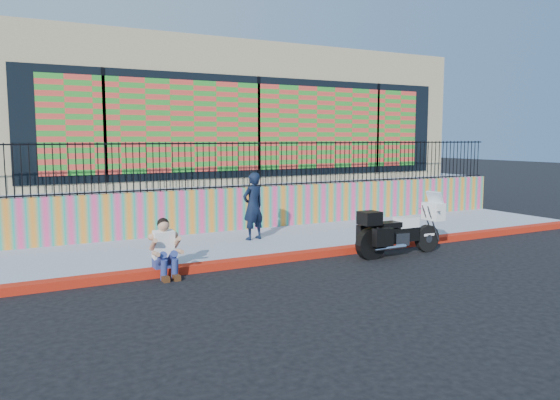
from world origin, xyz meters
TOP-DOWN VIEW (x-y plane):
  - ground at (0.00, 0.00)m, footprint 90.00×90.00m
  - red_curb at (0.00, 0.00)m, footprint 16.00×0.30m
  - sidewalk at (0.00, 1.65)m, footprint 16.00×3.00m
  - mural_wall at (0.00, 3.25)m, footprint 16.00×0.20m
  - metal_fence at (0.00, 3.25)m, footprint 15.80×0.04m
  - elevated_platform at (0.00, 8.35)m, footprint 16.00×10.00m
  - storefront_building at (0.00, 8.13)m, footprint 14.00×8.06m
  - police_motorcycle at (1.00, -0.71)m, footprint 2.18×0.72m
  - police_officer at (-1.30, 1.77)m, footprint 0.66×0.52m
  - seated_man at (-3.99, -0.16)m, footprint 0.54×0.71m

SIDE VIEW (x-z plane):
  - ground at x=0.00m, z-range 0.00..0.00m
  - red_curb at x=0.00m, z-range 0.00..0.15m
  - sidewalk at x=0.00m, z-range 0.00..0.15m
  - seated_man at x=-3.99m, z-range -0.08..0.98m
  - police_motorcycle at x=1.00m, z-range -0.11..1.25m
  - elevated_platform at x=0.00m, z-range 0.00..1.25m
  - mural_wall at x=0.00m, z-range 0.15..1.25m
  - police_officer at x=-1.30m, z-range 0.15..1.74m
  - metal_fence at x=0.00m, z-range 1.25..2.45m
  - storefront_building at x=0.00m, z-range 1.25..5.25m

